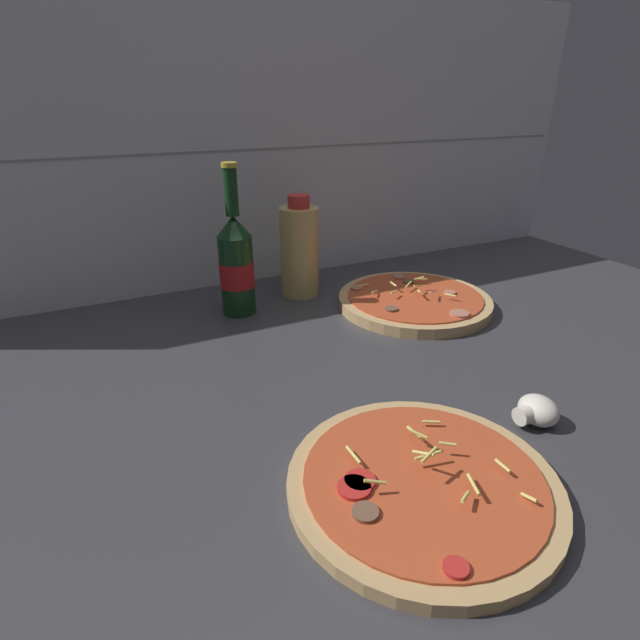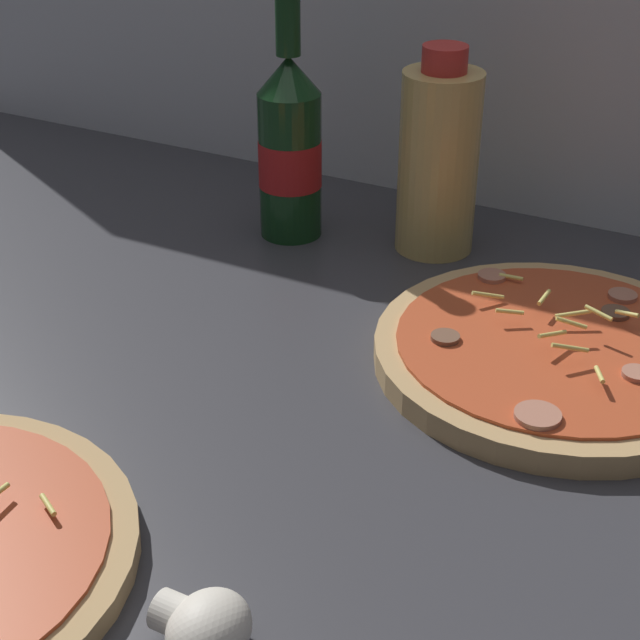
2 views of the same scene
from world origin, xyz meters
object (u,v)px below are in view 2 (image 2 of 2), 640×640
object	(u,v)px
beer_bottle	(290,144)
oil_bottle	(438,159)
mushroom_left	(205,628)
pizza_far	(556,353)

from	to	relation	value
beer_bottle	oil_bottle	xyz separation A→B (cm)	(14.22, 3.76, -0.37)
mushroom_left	oil_bottle	bearing A→B (deg)	98.94
beer_bottle	mushroom_left	xyz separation A→B (cm)	(22.65, -49.86, -7.77)
pizza_far	mushroom_left	world-z (taller)	pizza_far
mushroom_left	pizza_far	bearing A→B (deg)	77.08
pizza_far	mushroom_left	distance (cm)	38.58
pizza_far	oil_bottle	bearing A→B (deg)	136.79
pizza_far	beer_bottle	size ratio (longest dim) A/B	1.07
beer_bottle	pizza_far	bearing A→B (deg)	-21.41
pizza_far	oil_bottle	size ratio (longest dim) A/B	1.46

